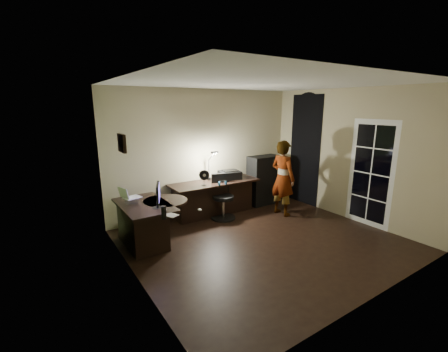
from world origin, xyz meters
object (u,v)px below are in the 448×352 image
office_chair (223,197)px  person (283,178)px  desk_right (215,198)px  cabinet (264,180)px  desk_left (145,224)px  monitor (157,200)px

office_chair → person: person is taller
desk_right → cabinet: (1.39, -0.01, 0.22)m
cabinet → desk_right: bearing=179.2°
desk_right → office_chair: size_ratio=2.11×
desk_left → office_chair: (1.78, 0.26, 0.11)m
desk_left → office_chair: 1.80m
desk_right → monitor: (-1.64, -0.88, 0.49)m
cabinet → person: size_ratio=0.72×
cabinet → person: (-0.16, -0.80, 0.23)m
monitor → office_chair: 1.79m
desk_left → office_chair: bearing=8.0°
person → cabinet: bearing=-15.8°
office_chair → person: size_ratio=0.57×
desk_right → monitor: 1.92m
desk_left → desk_right: (1.77, 0.58, 0.01)m
desk_left → cabinet: (3.16, 0.57, 0.23)m
desk_left → office_chair: size_ratio=1.34×
desk_right → cabinet: size_ratio=1.68×
desk_left → person: person is taller
monitor → desk_left: bearing=136.3°
desk_right → person: size_ratio=1.21×
cabinet → monitor: (-3.03, -0.87, 0.27)m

